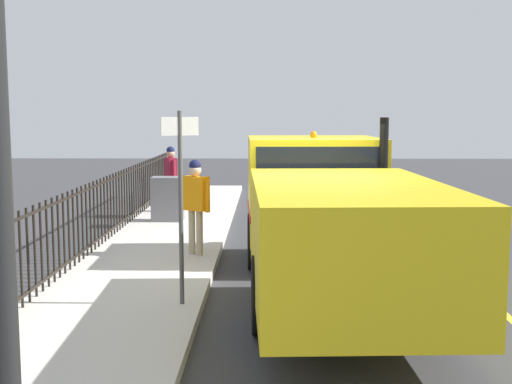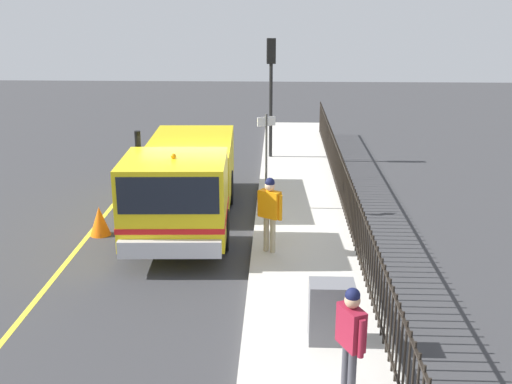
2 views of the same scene
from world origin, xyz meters
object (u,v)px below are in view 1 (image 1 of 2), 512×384
(work_truck, at_px, (327,208))
(street_sign, at_px, (181,186))
(worker_standing, at_px, (195,197))
(pedestrian_distant, at_px, (171,172))
(traffic_cone, at_px, (448,259))
(utility_cabinet, at_px, (168,199))

(work_truck, distance_m, street_sign, 2.38)
(worker_standing, bearing_deg, street_sign, -55.17)
(pedestrian_distant, bearing_deg, traffic_cone, -164.94)
(traffic_cone, xyz_separation_m, street_sign, (4.02, 1.79, 1.37))
(work_truck, height_order, traffic_cone, work_truck)
(traffic_cone, height_order, street_sign, street_sign)
(work_truck, relative_size, street_sign, 2.76)
(pedestrian_distant, height_order, traffic_cone, pedestrian_distant)
(utility_cabinet, distance_m, street_sign, 6.95)
(pedestrian_distant, distance_m, street_sign, 8.38)
(work_truck, xyz_separation_m, worker_standing, (2.16, -1.86, -0.08))
(work_truck, distance_m, traffic_cone, 2.29)
(worker_standing, relative_size, pedestrian_distant, 1.02)
(worker_standing, relative_size, street_sign, 0.67)
(worker_standing, distance_m, street_sign, 3.08)
(worker_standing, distance_m, traffic_cone, 4.42)
(traffic_cone, bearing_deg, worker_standing, -16.61)
(utility_cabinet, bearing_deg, pedestrian_distant, -84.87)
(pedestrian_distant, relative_size, traffic_cone, 2.33)
(worker_standing, bearing_deg, traffic_cone, 15.56)
(pedestrian_distant, relative_size, utility_cabinet, 1.62)
(worker_standing, bearing_deg, pedestrian_distant, 135.07)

